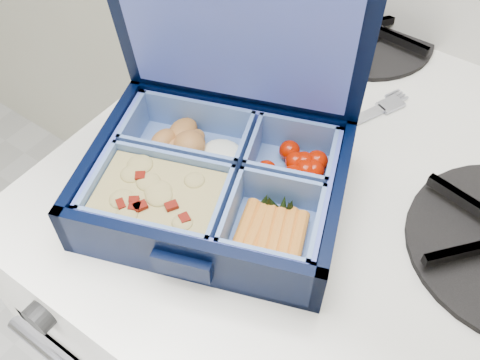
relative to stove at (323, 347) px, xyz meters
The scene contains 4 objects.
stove is the anchor object (origin of this frame).
bento_box 0.49m from the stove, 132.56° to the right, with size 0.23×0.18×0.06m, color black, non-canonical shape.
burner_grate_rear 0.50m from the stove, 119.50° to the left, with size 0.17×0.17×0.02m, color black.
fork 0.44m from the stove, 156.73° to the left, with size 0.02×0.17×0.01m, color #9899AA, non-canonical shape.
Camera 1 is at (0.67, 1.33, 1.27)m, focal length 40.00 mm.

